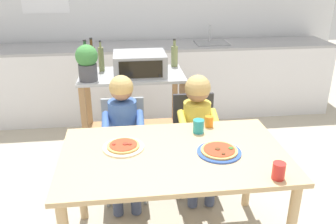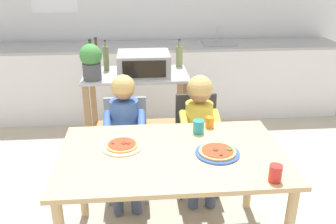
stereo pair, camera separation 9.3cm
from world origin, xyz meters
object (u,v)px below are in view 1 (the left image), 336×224
child_in_blue_striped_shirt (123,127)px  drinking_cup_teal (198,126)px  toaster_oven (140,64)px  bottle_tall_green_wine (86,58)px  potted_herb_plant (87,62)px  drinking_cup_orange (209,122)px  dining_chair_right (195,135)px  child_in_yellow_shirt (198,121)px  bottle_clear_vinegar (93,60)px  pizza_plate_cream (123,147)px  kitchen_island_cart (133,105)px  dining_table (174,166)px  bottle_brown_beer (101,59)px  pizza_plate_blue_rimmed (219,151)px  drinking_cup_red (279,171)px  bottle_squat_spirits (174,56)px  dining_chair_left (124,141)px

child_in_blue_striped_shirt → drinking_cup_teal: child_in_blue_striped_shirt is taller
toaster_oven → bottle_tall_green_wine: 0.53m
potted_herb_plant → drinking_cup_orange: size_ratio=3.92×
bottle_tall_green_wine → dining_chair_right: bearing=-36.8°
child_in_yellow_shirt → bottle_tall_green_wine: bearing=138.7°
toaster_oven → bottle_clear_vinegar: bearing=175.0°
child_in_blue_striped_shirt → pizza_plate_cream: size_ratio=3.94×
toaster_oven → kitchen_island_cart: bearing=160.3°
bottle_clear_vinegar → dining_chair_right: bottle_clear_vinegar is taller
dining_table → child_in_yellow_shirt: bearing=65.0°
kitchen_island_cart → pizza_plate_cream: 1.14m
kitchen_island_cart → child_in_blue_striped_shirt: size_ratio=0.91×
potted_herb_plant → child_in_blue_striped_shirt: potted_herb_plant is taller
bottle_brown_beer → drinking_cup_orange: bearing=-51.5°
kitchen_island_cart → pizza_plate_blue_rimmed: 1.36m
dining_chair_right → pizza_plate_blue_rimmed: (0.00, -0.76, 0.27)m
potted_herb_plant → child_in_blue_striped_shirt: size_ratio=0.30×
dining_chair_right → drinking_cup_orange: (0.02, -0.37, 0.29)m
child_in_blue_striped_shirt → drinking_cup_orange: child_in_blue_striped_shirt is taller
kitchen_island_cart → drinking_cup_red: size_ratio=9.74×
bottle_brown_beer → bottle_squat_spirits: (0.69, 0.07, -0.01)m
kitchen_island_cart → bottle_tall_green_wine: bottle_tall_green_wine is taller
pizza_plate_cream → drinking_cup_teal: drinking_cup_teal is taller
bottle_squat_spirits → kitchen_island_cart: bearing=-154.3°
bottle_clear_vinegar → drinking_cup_teal: size_ratio=3.53×
potted_herb_plant → child_in_yellow_shirt: (0.87, -0.47, -0.39)m
potted_herb_plant → child_in_yellow_shirt: bearing=-28.3°
kitchen_island_cart → drinking_cup_red: kitchen_island_cart is taller
bottle_tall_green_wine → dining_chair_left: size_ratio=0.35×
bottle_squat_spirits → pizza_plate_cream: size_ratio=1.01×
pizza_plate_blue_rimmed → drinking_cup_teal: bearing=103.1°
bottle_squat_spirits → drinking_cup_teal: bottle_squat_spirits is taller
pizza_plate_cream → drinking_cup_orange: drinking_cup_orange is taller
dining_chair_left → drinking_cup_red: (0.84, -1.04, 0.30)m
potted_herb_plant → bottle_squat_spirits: bearing=24.1°
child_in_blue_striped_shirt → dining_chair_right: bearing=14.5°
pizza_plate_blue_rimmed → child_in_blue_striped_shirt: bearing=134.4°
bottle_tall_green_wine → drinking_cup_orange: size_ratio=3.59×
toaster_oven → dining_table: toaster_oven is taller
pizza_plate_blue_rimmed → pizza_plate_cream: bearing=167.0°
dining_chair_left → child_in_yellow_shirt: (0.59, -0.09, 0.19)m
bottle_squat_spirits → dining_chair_right: size_ratio=0.33×
dining_chair_right → drinking_cup_orange: dining_chair_right is taller
drinking_cup_teal → drinking_cup_orange: bearing=41.8°
dining_table → bottle_squat_spirits: bearing=81.9°
kitchen_island_cart → drinking_cup_orange: kitchen_island_cart is taller
dining_table → drinking_cup_teal: drinking_cup_teal is taller
bottle_brown_beer → bottle_tall_green_wine: size_ratio=1.00×
drinking_cup_teal → dining_chair_right: bearing=81.2°
toaster_oven → potted_herb_plant: potted_herb_plant is taller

